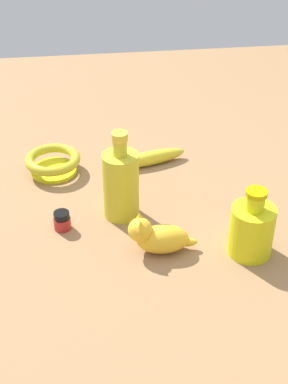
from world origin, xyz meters
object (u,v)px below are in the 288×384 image
bowl (53,162)px  nail_polish_jar (62,221)px  bottle_tall (121,183)px  bottle_short (252,229)px  banana (150,158)px  cat_figurine (157,236)px

bowl → nail_polish_jar: bowl is taller
bottle_tall → bowl: 0.26m
bottle_tall → nail_polish_jar: bottle_tall is taller
bottle_short → banana: (-0.16, 0.37, -0.04)m
bottle_tall → bowl: size_ratio=1.50×
bottle_tall → nail_polish_jar: bearing=-165.1°
bottle_tall → bowl: (-0.15, 0.20, -0.05)m
bowl → cat_figurine: bearing=-57.6°
banana → bowl: bearing=166.2°
banana → bottle_tall: size_ratio=0.93×
bottle_short → bowl: bottle_short is taller
cat_figurine → bowl: cat_figurine is taller
bottle_short → banana: size_ratio=0.79×
nail_polish_jar → bottle_short: bearing=-18.6°
bowl → banana: bearing=1.1°
banana → bottle_tall: 0.23m
nail_polish_jar → cat_figurine: bearing=-27.7°
bottle_short → bottle_tall: size_ratio=0.73×
cat_figurine → bottle_tall: bearing=113.8°
cat_figurine → nail_polish_jar: 0.22m
cat_figurine → bowl: 0.40m
cat_figurine → bottle_tall: size_ratio=0.69×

